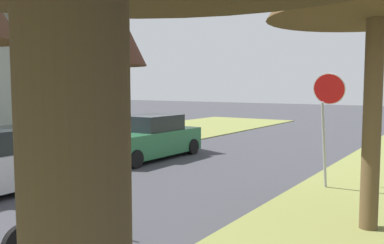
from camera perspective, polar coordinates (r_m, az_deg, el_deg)
stop_sign_far at (r=10.91m, az=18.26°, el=2.23°), size 0.81×0.70×2.91m
street_tree_left_mid_b at (r=17.36m, az=-12.21°, el=13.42°), size 3.48×3.48×7.03m
parked_sedan_green at (r=15.13m, az=-6.06°, el=-2.29°), size 1.94×4.40×1.57m
parked_motorcycle at (r=7.15m, az=-17.96°, el=-12.71°), size 0.60×2.05×0.97m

